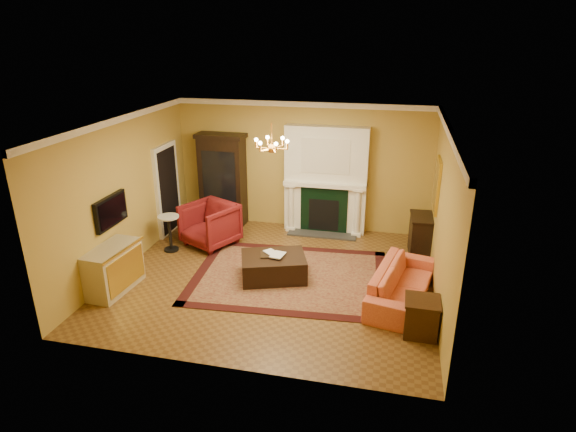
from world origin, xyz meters
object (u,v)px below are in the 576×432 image
(china_cabinet, at_px, (223,182))
(pedestal_table, at_px, (170,231))
(leather_ottoman, at_px, (274,267))
(console_table, at_px, (420,236))
(commode, at_px, (113,269))
(end_table, at_px, (421,318))
(wingback_armchair, at_px, (210,223))
(coral_sofa, at_px, (402,278))

(china_cabinet, distance_m, pedestal_table, 1.98)
(china_cabinet, xyz_separation_m, leather_ottoman, (1.90, -2.50, -0.83))
(console_table, relative_size, leather_ottoman, 0.69)
(china_cabinet, height_order, leather_ottoman, china_cabinet)
(leather_ottoman, bearing_deg, pedestal_table, 144.82)
(china_cabinet, height_order, pedestal_table, china_cabinet)
(commode, bearing_deg, china_cabinet, 81.22)
(pedestal_table, xyz_separation_m, commode, (-0.25, -1.81, -0.04))
(end_table, bearing_deg, console_table, 88.86)
(pedestal_table, height_order, leather_ottoman, pedestal_table)
(wingback_armchair, distance_m, end_table, 5.12)
(china_cabinet, height_order, wingback_armchair, china_cabinet)
(end_table, height_order, console_table, console_table)
(coral_sofa, relative_size, console_table, 2.55)
(coral_sofa, bearing_deg, leather_ottoman, 95.65)
(china_cabinet, distance_m, leather_ottoman, 3.25)
(wingback_armchair, bearing_deg, coral_sofa, 7.03)
(wingback_armchair, xyz_separation_m, console_table, (4.53, 0.53, -0.11))
(pedestal_table, bearing_deg, wingback_armchair, 34.23)
(pedestal_table, bearing_deg, end_table, -20.92)
(coral_sofa, bearing_deg, wingback_armchair, 82.50)
(pedestal_table, xyz_separation_m, leather_ottoman, (2.49, -0.72, -0.22))
(wingback_armchair, height_order, pedestal_table, wingback_armchair)
(wingback_armchair, relative_size, pedestal_table, 1.31)
(china_cabinet, relative_size, pedestal_table, 2.67)
(commode, distance_m, coral_sofa, 5.21)
(wingback_armchair, xyz_separation_m, leather_ottoman, (1.76, -1.21, -0.28))
(commode, bearing_deg, coral_sofa, 13.48)
(china_cabinet, relative_size, leather_ottoman, 1.77)
(china_cabinet, distance_m, console_table, 4.78)
(china_cabinet, relative_size, wingback_armchair, 2.04)
(china_cabinet, distance_m, end_table, 6.01)
(coral_sofa, distance_m, leather_ottoman, 2.43)
(coral_sofa, xyz_separation_m, console_table, (0.36, 2.00, 0.00))
(commode, bearing_deg, leather_ottoman, 26.10)
(coral_sofa, bearing_deg, commode, 111.09)
(pedestal_table, relative_size, coral_sofa, 0.38)
(wingback_armchair, distance_m, console_table, 4.56)
(china_cabinet, bearing_deg, wingback_armchair, -81.61)
(commode, distance_m, end_table, 5.45)
(wingback_armchair, relative_size, leather_ottoman, 0.87)
(pedestal_table, distance_m, end_table, 5.57)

